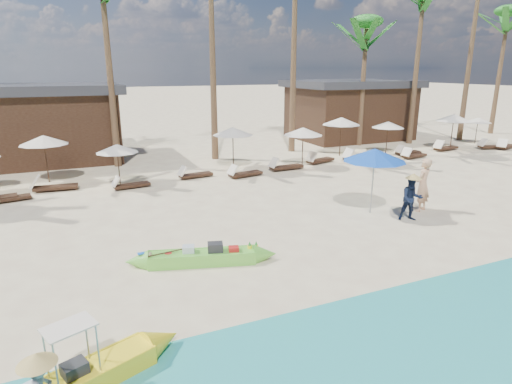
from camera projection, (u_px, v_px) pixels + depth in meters
name	position (u px, v px, depth m)	size (l,w,h in m)	color
ground	(298.00, 257.00, 12.17)	(240.00, 240.00, 0.00)	beige
wet_sand_strip	(431.00, 363.00, 7.76)	(240.00, 4.50, 0.01)	tan
green_canoe	(202.00, 257.00, 11.68)	(4.51, 1.54, 0.59)	#63C03A
tourist	(423.00, 185.00, 15.82)	(0.73, 0.48, 2.00)	tan
vendor_green	(411.00, 199.00, 14.88)	(0.77, 0.60, 1.58)	#131D35
blue_umbrella	(375.00, 155.00, 15.24)	(2.24, 2.24, 2.41)	#99999E
resort_parasol_4	(43.00, 140.00, 19.55)	(2.15, 2.15, 2.22)	#372416
lounger_4_left	(6.00, 198.00, 17.06)	(1.68, 0.79, 0.55)	#372416
lounger_4_right	(52.00, 186.00, 18.62)	(1.93, 0.74, 0.64)	#372416
resort_parasol_5	(117.00, 148.00, 18.97)	(1.87, 1.87, 1.92)	#372416
lounger_5_left	(129.00, 184.00, 19.01)	(1.69, 0.70, 0.56)	#372416
resort_parasol_6	(233.00, 131.00, 22.41)	(2.14, 2.14, 2.20)	#372416
lounger_6_left	(194.00, 174.00, 20.83)	(1.75, 0.75, 0.58)	#372416
lounger_6_right	(243.00, 173.00, 21.00)	(1.85, 0.84, 0.61)	#372416
resort_parasol_7	(303.00, 131.00, 22.63)	(2.09, 2.09, 2.15)	#372416
lounger_7_left	(284.00, 166.00, 22.43)	(1.88, 0.65, 0.63)	#372416
lounger_7_right	(319.00, 160.00, 24.05)	(1.94, 1.07, 0.63)	#372416
resort_parasol_8	(341.00, 121.00, 25.57)	(2.28, 2.28, 2.34)	#372416
lounger_8_left	(356.00, 157.00, 24.75)	(2.07, 0.96, 0.68)	#372416
resort_parasol_9	(388.00, 125.00, 26.21)	(1.97, 1.97, 2.03)	#372416
lounger_9_left	(413.00, 155.00, 25.39)	(1.88, 0.88, 0.61)	#372416
lounger_9_right	(407.00, 152.00, 26.39)	(1.72, 0.55, 0.58)	#372416
resort_parasol_10	(454.00, 118.00, 27.54)	(2.26, 2.26, 2.32)	#372416
lounger_10_left	(445.00, 147.00, 27.75)	(1.96, 0.85, 0.65)	#372416
lounger_10_right	(491.00, 146.00, 28.28)	(2.00, 1.10, 0.65)	#372416
resort_parasol_11	(478.00, 120.00, 29.95)	(1.80, 1.80, 1.85)	#372416
lounger_11_left	(505.00, 146.00, 28.28)	(2.02, 1.19, 0.65)	#372416
palm_6	(366.00, 38.00, 27.90)	(2.08, 2.08, 8.51)	brown
palm_7	(422.00, 7.00, 28.05)	(2.08, 2.08, 11.08)	brown
palm_9	(506.00, 29.00, 32.99)	(2.08, 2.08, 9.82)	brown
pavilion_west	(22.00, 123.00, 23.92)	(10.80, 6.60, 4.30)	#372416
pavilion_east	(349.00, 109.00, 32.33)	(8.80, 6.60, 4.30)	#372416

